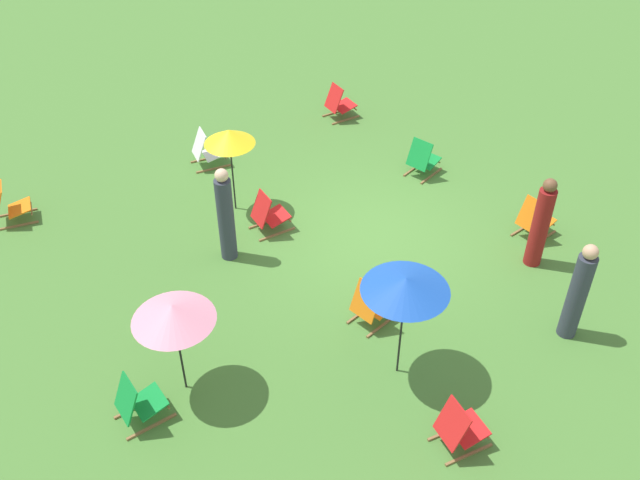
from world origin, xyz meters
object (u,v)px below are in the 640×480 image
deckchair_1 (339,104)px  umbrella_1 (173,313)px  deckchair_3 (10,205)px  deckchair_7 (207,150)px  deckchair_5 (460,428)px  deckchair_6 (535,220)px  umbrella_2 (229,137)px  deckchair_9 (423,159)px  person_1 (541,224)px  person_2 (578,293)px  person_0 (226,216)px  deckchair_0 (268,214)px  deckchair_4 (371,305)px  deckchair_2 (138,402)px  umbrella_0 (406,285)px

deckchair_1 → umbrella_1: (-5.26, 6.69, 1.17)m
deckchair_3 → deckchair_7: size_ratio=1.02×
deckchair_5 → deckchair_6: bearing=-49.9°
umbrella_2 → deckchair_9: bearing=-107.3°
umbrella_1 → person_1: size_ratio=0.94×
deckchair_1 → person_2: size_ratio=0.46×
person_0 → person_2: 5.93m
deckchair_0 → deckchair_9: 3.66m
deckchair_0 → deckchair_4: same height
deckchair_5 → person_2: 3.01m
deckchair_9 → deckchair_1: bearing=-14.1°
deckchair_2 → person_1: (-0.84, -7.18, 0.49)m
deckchair_4 → deckchair_6: 3.89m
deckchair_0 → deckchair_5: size_ratio=1.00×
deckchair_3 → deckchair_4: same height
person_0 → person_2: bearing=22.2°
deckchair_7 → umbrella_2: (-1.71, 0.30, 1.26)m
deckchair_0 → deckchair_9: bearing=-88.9°
deckchair_1 → deckchair_5: 9.27m
deckchair_0 → person_2: bearing=-149.2°
deckchair_3 → deckchair_2: bearing=-164.7°
umbrella_2 → deckchair_4: bearing=-176.4°
umbrella_1 → person_1: person_1 is taller
deckchair_4 → umbrella_2: (3.99, 0.25, 1.26)m
deckchair_1 → person_2: bearing=175.5°
deckchair_7 → person_0: bearing=170.6°
deckchair_6 → person_1: 0.94m
deckchair_0 → deckchair_9: size_ratio=0.98×
umbrella_2 → deckchair_6: bearing=-133.8°
deckchair_5 → person_0: bearing=15.7°
umbrella_2 → umbrella_0: bearing=179.2°
deckchair_0 → deckchair_2: same height
deckchair_3 → umbrella_1: size_ratio=0.51×
umbrella_1 → deckchair_2: bearing=101.6°
umbrella_0 → person_1: size_ratio=1.05×
deckchair_1 → umbrella_1: size_ratio=0.50×
deckchair_2 → deckchair_6: 7.78m
deckchair_1 → deckchair_3: 7.56m
deckchair_0 → deckchair_7: bearing=1.8°
deckchair_2 → umbrella_2: size_ratio=0.47×
deckchair_5 → umbrella_0: (1.50, -0.18, 1.40)m
deckchair_6 → umbrella_1: 7.10m
deckchair_7 → person_0: size_ratio=0.45×
deckchair_3 → deckchair_6: bearing=-113.2°
deckchair_7 → person_0: 3.18m
umbrella_2 → person_1: 5.78m
deckchair_0 → deckchair_5: (-5.58, 0.43, 0.00)m
deckchair_2 → deckchair_9: 7.86m
deckchair_4 → deckchair_7: size_ratio=0.99×
umbrella_0 → person_2: 3.04m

